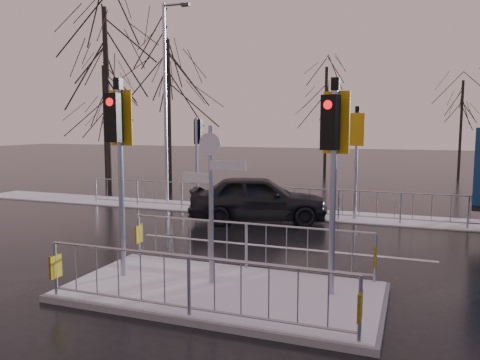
% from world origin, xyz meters
% --- Properties ---
extents(ground, '(120.00, 120.00, 0.00)m').
position_xyz_m(ground, '(0.00, 0.00, 0.00)').
color(ground, black).
rests_on(ground, ground).
extents(snow_verge, '(30.00, 2.00, 0.04)m').
position_xyz_m(snow_verge, '(0.00, 8.60, 0.02)').
color(snow_verge, white).
rests_on(snow_verge, ground).
extents(lane_markings, '(8.00, 11.38, 0.01)m').
position_xyz_m(lane_markings, '(0.00, -0.33, 0.00)').
color(lane_markings, silver).
rests_on(lane_markings, ground).
extents(traffic_island, '(6.00, 3.04, 4.15)m').
position_xyz_m(traffic_island, '(-0.01, 0.01, 0.39)').
color(traffic_island, slate).
rests_on(traffic_island, ground).
extents(far_kerb_fixtures, '(18.00, 0.65, 3.83)m').
position_xyz_m(far_kerb_fixtures, '(0.29, 8.09, 1.02)').
color(far_kerb_fixtures, '#989DA6').
rests_on(far_kerb_fixtures, ground).
extents(car_far_lane, '(4.98, 3.23, 1.58)m').
position_xyz_m(car_far_lane, '(-1.53, 6.87, 0.79)').
color(car_far_lane, black).
rests_on(car_far_lane, ground).
extents(tree_near_a, '(4.75, 4.75, 8.97)m').
position_xyz_m(tree_near_a, '(-10.50, 11.00, 6.11)').
color(tree_near_a, black).
rests_on(tree_near_a, ground).
extents(tree_near_b, '(4.00, 4.00, 7.55)m').
position_xyz_m(tree_near_b, '(-8.00, 12.50, 5.15)').
color(tree_near_b, black).
rests_on(tree_near_b, ground).
extents(tree_near_c, '(3.50, 3.50, 6.61)m').
position_xyz_m(tree_near_c, '(-12.50, 13.50, 4.50)').
color(tree_near_c, black).
rests_on(tree_near_c, ground).
extents(tree_far_a, '(3.75, 3.75, 7.08)m').
position_xyz_m(tree_far_a, '(-2.00, 22.00, 4.82)').
color(tree_far_a, black).
rests_on(tree_far_a, ground).
extents(tree_far_b, '(3.25, 3.25, 6.14)m').
position_xyz_m(tree_far_b, '(6.00, 24.00, 4.18)').
color(tree_far_b, black).
rests_on(tree_far_b, ground).
extents(street_lamp_left, '(1.25, 0.18, 8.20)m').
position_xyz_m(street_lamp_left, '(-6.43, 9.50, 4.49)').
color(street_lamp_left, '#989DA6').
rests_on(street_lamp_left, ground).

